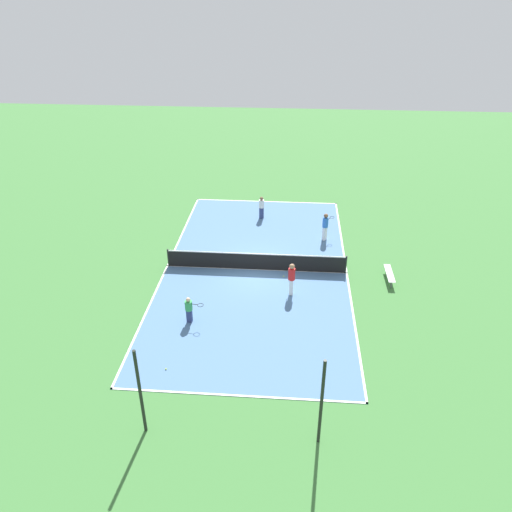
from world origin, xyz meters
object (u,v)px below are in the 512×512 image
(tennis_ball_near_net, at_px, (263,209))
(bench, at_px, (389,274))
(tennis_net, at_px, (256,261))
(player_far_white, at_px, (261,206))
(tennis_ball_right_alley, at_px, (166,369))
(player_far_green, at_px, (189,308))
(tennis_ball_far_baseline, at_px, (284,276))
(player_coach_red, at_px, (292,277))
(fence_post_back_left, at_px, (321,403))
(player_near_blue, at_px, (325,225))
(fence_post_back_right, at_px, (140,392))

(tennis_ball_near_net, bearing_deg, bench, 130.44)
(tennis_net, height_order, player_far_white, player_far_white)
(bench, distance_m, tennis_ball_right_alley, 13.35)
(player_far_green, bearing_deg, tennis_ball_far_baseline, 53.51)
(player_coach_red, bearing_deg, tennis_ball_far_baseline, 15.26)
(fence_post_back_left, bearing_deg, player_far_white, -79.93)
(tennis_ball_right_alley, xyz_separation_m, tennis_ball_near_net, (-3.06, -16.95, 0.00))
(tennis_net, xyz_separation_m, player_near_blue, (-4.06, -4.01, 0.50))
(player_coach_red, distance_m, tennis_ball_near_net, 10.99)
(player_far_white, height_order, fence_post_back_right, fence_post_back_right)
(player_near_blue, distance_m, tennis_ball_near_net, 6.11)
(bench, height_order, tennis_ball_right_alley, bench)
(player_near_blue, bearing_deg, tennis_ball_right_alley, -165.42)
(fence_post_back_left, bearing_deg, fence_post_back_right, 0.00)
(tennis_net, bearing_deg, bench, 175.86)
(player_coach_red, relative_size, player_far_green, 1.33)
(player_far_white, bearing_deg, tennis_net, -121.57)
(player_far_white, xyz_separation_m, fence_post_back_left, (-3.34, 18.83, 0.99))
(tennis_ball_near_net, bearing_deg, tennis_net, 90.93)
(player_far_green, xyz_separation_m, fence_post_back_left, (-6.01, 6.69, 1.10))
(player_far_green, distance_m, fence_post_back_left, 9.06)
(bench, bearing_deg, fence_post_back_left, -20.51)
(player_far_green, relative_size, fence_post_back_left, 0.37)
(bench, xyz_separation_m, player_coach_red, (5.38, 1.86, 0.70))
(fence_post_back_right, bearing_deg, bench, -133.10)
(player_far_white, bearing_deg, player_far_green, -135.27)
(bench, relative_size, player_coach_red, 1.04)
(player_coach_red, bearing_deg, player_far_white, 14.51)
(player_near_blue, xyz_separation_m, player_far_white, (4.22, -2.95, -0.16))
(tennis_ball_far_baseline, bearing_deg, tennis_ball_right_alley, 58.74)
(player_coach_red, xyz_separation_m, player_near_blue, (-2.02, -6.40, -0.02))
(tennis_net, relative_size, player_near_blue, 5.63)
(tennis_ball_far_baseline, bearing_deg, player_far_green, 45.31)
(tennis_ball_near_net, distance_m, fence_post_back_right, 20.51)
(tennis_ball_right_alley, xyz_separation_m, fence_post_back_right, (-0.02, 3.25, 1.85))
(tennis_ball_right_alley, relative_size, tennis_ball_near_net, 1.00)
(tennis_net, xyz_separation_m, fence_post_back_left, (-3.18, 11.87, 1.33))
(player_near_blue, bearing_deg, player_far_white, 99.52)
(player_coach_red, bearing_deg, tennis_ball_near_net, 12.74)
(player_coach_red, relative_size, player_far_white, 1.17)
(player_far_white, bearing_deg, player_near_blue, -67.85)
(player_coach_red, bearing_deg, fence_post_back_left, -171.85)
(player_far_white, height_order, tennis_ball_near_net, player_far_white)
(tennis_ball_far_baseline, relative_size, fence_post_back_left, 0.02)
(tennis_net, height_order, tennis_ball_far_baseline, tennis_net)
(fence_post_back_left, bearing_deg, player_far_green, -48.08)
(tennis_ball_far_baseline, xyz_separation_m, fence_post_back_right, (4.80, 11.18, 1.85))
(player_coach_red, bearing_deg, player_far_green, 121.06)
(fence_post_back_right, bearing_deg, fence_post_back_left, 180.00)
(player_coach_red, distance_m, player_far_white, 9.61)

